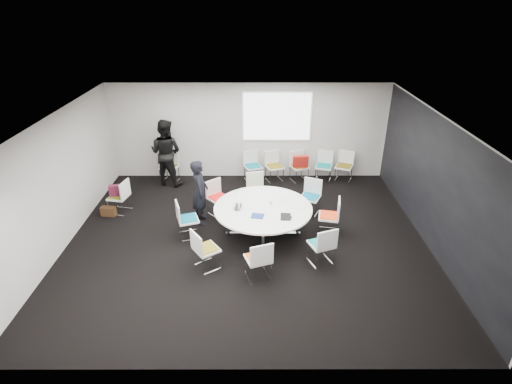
{
  "coord_description": "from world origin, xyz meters",
  "views": [
    {
      "loc": [
        0.19,
        -7.62,
        5.05
      ],
      "look_at": [
        0.2,
        0.4,
        1.0
      ],
      "focal_mm": 28.0,
      "sensor_mm": 36.0,
      "label": 1
    }
  ],
  "objects_px": {
    "maroon_bag": "(117,190)",
    "chair_ring_b": "(310,203)",
    "chair_ring_g": "(258,266)",
    "person_main": "(200,192)",
    "conference_table": "(263,215)",
    "cup": "(271,202)",
    "chair_back_d": "(323,172)",
    "person_back": "(166,153)",
    "chair_ring_h": "(321,251)",
    "laptop": "(240,207)",
    "chair_back_b": "(274,172)",
    "chair_back_a": "(253,172)",
    "chair_back_e": "(344,172)",
    "chair_person_back": "(170,172)",
    "chair_ring_a": "(329,223)",
    "chair_spare_left": "(120,203)",
    "chair_ring_f": "(206,256)",
    "chair_ring_c": "(257,196)",
    "brown_bag": "(108,211)",
    "chair_ring_e": "(188,226)",
    "chair_back_c": "(299,172)",
    "chair_ring_d": "(219,204)"
  },
  "relations": [
    {
      "from": "chair_person_back",
      "to": "chair_back_e",
      "type": "bearing_deg",
      "value": -160.5
    },
    {
      "from": "chair_ring_e",
      "to": "chair_back_e",
      "type": "bearing_deg",
      "value": 107.31
    },
    {
      "from": "chair_ring_h",
      "to": "chair_spare_left",
      "type": "distance_m",
      "value": 5.22
    },
    {
      "from": "chair_ring_b",
      "to": "chair_back_b",
      "type": "bearing_deg",
      "value": -42.03
    },
    {
      "from": "person_main",
      "to": "maroon_bag",
      "type": "bearing_deg",
      "value": 70.91
    },
    {
      "from": "chair_back_e",
      "to": "chair_person_back",
      "type": "xyz_separation_m",
      "value": [
        -5.13,
        -0.05,
        0.0
      ]
    },
    {
      "from": "chair_ring_h",
      "to": "conference_table",
      "type": "bearing_deg",
      "value": 117.32
    },
    {
      "from": "chair_ring_h",
      "to": "laptop",
      "type": "xyz_separation_m",
      "value": [
        -1.69,
        1.03,
        0.47
      ]
    },
    {
      "from": "conference_table",
      "to": "maroon_bag",
      "type": "height_order",
      "value": "maroon_bag"
    },
    {
      "from": "chair_ring_b",
      "to": "chair_ring_f",
      "type": "height_order",
      "value": "same"
    },
    {
      "from": "chair_person_back",
      "to": "brown_bag",
      "type": "distance_m",
      "value": 2.35
    },
    {
      "from": "chair_back_d",
      "to": "laptop",
      "type": "relative_size",
      "value": 2.66
    },
    {
      "from": "chair_ring_g",
      "to": "chair_back_e",
      "type": "bearing_deg",
      "value": 40.8
    },
    {
      "from": "chair_back_a",
      "to": "chair_back_b",
      "type": "xyz_separation_m",
      "value": [
        0.63,
        -0.01,
        0.0
      ]
    },
    {
      "from": "chair_back_a",
      "to": "chair_spare_left",
      "type": "height_order",
      "value": "same"
    },
    {
      "from": "chair_ring_c",
      "to": "brown_bag",
      "type": "xyz_separation_m",
      "value": [
        -3.72,
        -0.53,
        -0.16
      ]
    },
    {
      "from": "conference_table",
      "to": "chair_ring_b",
      "type": "height_order",
      "value": "chair_ring_b"
    },
    {
      "from": "chair_back_b",
      "to": "laptop",
      "type": "bearing_deg",
      "value": 53.16
    },
    {
      "from": "chair_spare_left",
      "to": "laptop",
      "type": "xyz_separation_m",
      "value": [
        3.07,
        -1.08,
        0.47
      ]
    },
    {
      "from": "conference_table",
      "to": "chair_ring_f",
      "type": "xyz_separation_m",
      "value": [
        -1.16,
        -1.2,
        -0.26
      ]
    },
    {
      "from": "chair_ring_g",
      "to": "person_main",
      "type": "relative_size",
      "value": 0.55
    },
    {
      "from": "chair_back_a",
      "to": "chair_back_c",
      "type": "distance_m",
      "value": 1.36
    },
    {
      "from": "chair_back_a",
      "to": "chair_back_d",
      "type": "relative_size",
      "value": 1.0
    },
    {
      "from": "chair_ring_f",
      "to": "chair_ring_g",
      "type": "relative_size",
      "value": 1.0
    },
    {
      "from": "chair_back_b",
      "to": "chair_back_d",
      "type": "bearing_deg",
      "value": 160.37
    },
    {
      "from": "chair_back_d",
      "to": "person_back",
      "type": "distance_m",
      "value": 4.6
    },
    {
      "from": "chair_back_a",
      "to": "chair_back_b",
      "type": "distance_m",
      "value": 0.63
    },
    {
      "from": "person_main",
      "to": "chair_back_a",
      "type": "bearing_deg",
      "value": -34.0
    },
    {
      "from": "chair_ring_b",
      "to": "chair_ring_f",
      "type": "bearing_deg",
      "value": 68.88
    },
    {
      "from": "cup",
      "to": "maroon_bag",
      "type": "xyz_separation_m",
      "value": [
        -3.78,
        0.92,
        -0.16
      ]
    },
    {
      "from": "conference_table",
      "to": "chair_ring_a",
      "type": "height_order",
      "value": "chair_ring_a"
    },
    {
      "from": "cup",
      "to": "chair_ring_g",
      "type": "bearing_deg",
      "value": -99.73
    },
    {
      "from": "chair_ring_g",
      "to": "chair_back_c",
      "type": "xyz_separation_m",
      "value": [
        1.23,
        4.51,
        0.0
      ]
    },
    {
      "from": "chair_ring_b",
      "to": "person_back",
      "type": "xyz_separation_m",
      "value": [
        -3.9,
        1.74,
        0.69
      ]
    },
    {
      "from": "chair_back_b",
      "to": "chair_person_back",
      "type": "height_order",
      "value": "same"
    },
    {
      "from": "chair_ring_h",
      "to": "chair_person_back",
      "type": "height_order",
      "value": "same"
    },
    {
      "from": "conference_table",
      "to": "chair_back_b",
      "type": "xyz_separation_m",
      "value": [
        0.38,
        2.98,
        -0.26
      ]
    },
    {
      "from": "chair_ring_h",
      "to": "person_back",
      "type": "bearing_deg",
      "value": 114.2
    },
    {
      "from": "chair_ring_d",
      "to": "chair_back_c",
      "type": "distance_m",
      "value": 2.97
    },
    {
      "from": "chair_ring_a",
      "to": "maroon_bag",
      "type": "distance_m",
      "value": 5.23
    },
    {
      "from": "conference_table",
      "to": "laptop",
      "type": "bearing_deg",
      "value": -179.32
    },
    {
      "from": "chair_back_b",
      "to": "chair_person_back",
      "type": "bearing_deg",
      "value": -19.42
    },
    {
      "from": "maroon_bag",
      "to": "chair_ring_b",
      "type": "bearing_deg",
      "value": -0.49
    },
    {
      "from": "conference_table",
      "to": "cup",
      "type": "relative_size",
      "value": 24.44
    },
    {
      "from": "chair_ring_c",
      "to": "chair_ring_e",
      "type": "bearing_deg",
      "value": 28.9
    },
    {
      "from": "chair_back_e",
      "to": "person_main",
      "type": "xyz_separation_m",
      "value": [
        -3.92,
        -2.38,
        0.53
      ]
    },
    {
      "from": "chair_back_b",
      "to": "conference_table",
      "type": "bearing_deg",
      "value": 62.57
    },
    {
      "from": "chair_back_c",
      "to": "person_main",
      "type": "distance_m",
      "value": 3.55
    },
    {
      "from": "conference_table",
      "to": "person_main",
      "type": "xyz_separation_m",
      "value": [
        -1.48,
        0.61,
        0.26
      ]
    },
    {
      "from": "chair_ring_e",
      "to": "chair_ring_h",
      "type": "xyz_separation_m",
      "value": [
        2.88,
        -1.0,
        0.0
      ]
    }
  ]
}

